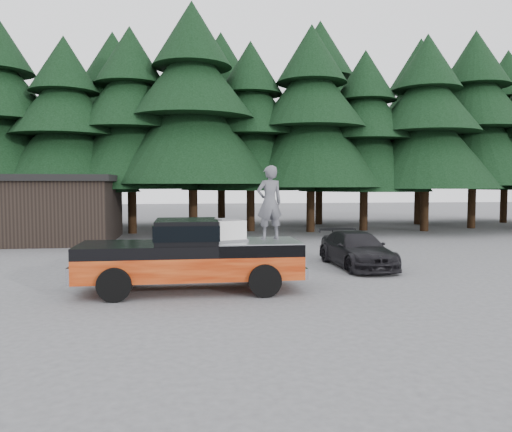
{
  "coord_description": "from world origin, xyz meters",
  "views": [
    {
      "loc": [
        -1.39,
        -14.1,
        2.86
      ],
      "look_at": [
        0.59,
        0.0,
        1.95
      ],
      "focal_mm": 35.0,
      "sensor_mm": 36.0,
      "label": 1
    }
  ],
  "objects": [
    {
      "name": "ground",
      "position": [
        0.0,
        0.0,
        0.0
      ],
      "size": [
        120.0,
        120.0,
        0.0
      ],
      "primitive_type": "plane",
      "color": "#515053",
      "rests_on": "ground"
    },
    {
      "name": "parked_car",
      "position": [
        4.43,
        2.35,
        0.61
      ],
      "size": [
        1.92,
        4.26,
        1.21
      ],
      "primitive_type": "imported",
      "rotation": [
        0.0,
        0.0,
        0.05
      ],
      "color": "black",
      "rests_on": "ground"
    },
    {
      "name": "air_compressor",
      "position": [
        -0.28,
        -0.82,
        1.6
      ],
      "size": [
        0.97,
        0.89,
        0.54
      ],
      "primitive_type": "cube",
      "rotation": [
        0.0,
        0.0,
        0.37
      ],
      "color": "silver",
      "rests_on": "pickup_truck"
    },
    {
      "name": "man_on_bed",
      "position": [
        0.9,
        -0.47,
        2.35
      ],
      "size": [
        0.83,
        0.64,
        2.04
      ],
      "primitive_type": "imported",
      "rotation": [
        0.0,
        0.0,
        3.37
      ],
      "color": "#55555C",
      "rests_on": "pickup_truck"
    },
    {
      "name": "utility_building",
      "position": [
        -9.0,
        12.0,
        1.67
      ],
      "size": [
        8.4,
        6.4,
        3.3
      ],
      "color": "black",
      "rests_on": "ground"
    },
    {
      "name": "pickup_truck",
      "position": [
        -1.29,
        -0.79,
        0.67
      ],
      "size": [
        6.0,
        2.04,
        1.33
      ],
      "primitive_type": null,
      "color": "#D3591F",
      "rests_on": "ground"
    },
    {
      "name": "treeline",
      "position": [
        0.42,
        17.2,
        7.72
      ],
      "size": [
        60.15,
        16.05,
        17.5
      ],
      "color": "black",
      "rests_on": "ground"
    },
    {
      "name": "truck_cab",
      "position": [
        -1.39,
        -0.79,
        1.62
      ],
      "size": [
        1.66,
        1.9,
        0.59
      ],
      "primitive_type": "cube",
      "color": "black",
      "rests_on": "pickup_truck"
    }
  ]
}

